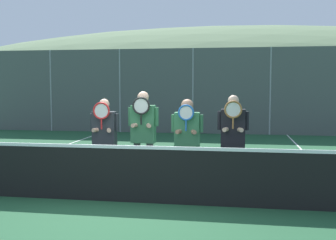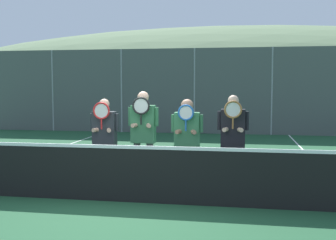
{
  "view_description": "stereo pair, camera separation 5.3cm",
  "coord_description": "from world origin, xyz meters",
  "px_view_note": "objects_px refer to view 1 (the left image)",
  "views": [
    {
      "loc": [
        1.82,
        -6.82,
        1.99
      ],
      "look_at": [
        0.51,
        1.08,
        1.33
      ],
      "focal_mm": 45.0,
      "sensor_mm": 36.0,
      "label": 1
    },
    {
      "loc": [
        1.87,
        -6.82,
        1.99
      ],
      "look_at": [
        0.51,
        1.08,
        1.33
      ],
      "focal_mm": 45.0,
      "sensor_mm": 36.0,
      "label": 2
    }
  ],
  "objects_px": {
    "player_leftmost": "(104,136)",
    "player_center_left": "(143,131)",
    "car_left_of_center": "(210,109)",
    "car_center": "(333,110)",
    "player_rightmost": "(233,136)",
    "player_center_right": "(187,137)",
    "car_far_left": "(96,108)"
  },
  "relations": [
    {
      "from": "player_center_left",
      "to": "player_rightmost",
      "type": "distance_m",
      "value": 1.69
    },
    {
      "from": "player_leftmost",
      "to": "player_center_left",
      "type": "relative_size",
      "value": 0.92
    },
    {
      "from": "player_center_right",
      "to": "player_leftmost",
      "type": "bearing_deg",
      "value": 178.38
    },
    {
      "from": "player_leftmost",
      "to": "player_center_right",
      "type": "relative_size",
      "value": 1.0
    },
    {
      "from": "player_leftmost",
      "to": "player_center_left",
      "type": "height_order",
      "value": "player_center_left"
    },
    {
      "from": "player_leftmost",
      "to": "car_far_left",
      "type": "relative_size",
      "value": 0.37
    },
    {
      "from": "player_center_right",
      "to": "car_left_of_center",
      "type": "relative_size",
      "value": 0.37
    },
    {
      "from": "player_center_right",
      "to": "player_rightmost",
      "type": "relative_size",
      "value": 0.96
    },
    {
      "from": "car_center",
      "to": "car_left_of_center",
      "type": "bearing_deg",
      "value": 179.51
    },
    {
      "from": "player_leftmost",
      "to": "car_far_left",
      "type": "distance_m",
      "value": 12.45
    },
    {
      "from": "car_left_of_center",
      "to": "car_far_left",
      "type": "bearing_deg",
      "value": 177.96
    },
    {
      "from": "player_leftmost",
      "to": "car_left_of_center",
      "type": "xyz_separation_m",
      "value": [
        1.29,
        11.52,
        -0.09
      ]
    },
    {
      "from": "car_center",
      "to": "car_far_left",
      "type": "bearing_deg",
      "value": 178.72
    },
    {
      "from": "player_leftmost",
      "to": "player_center_right",
      "type": "height_order",
      "value": "player_center_right"
    },
    {
      "from": "player_rightmost",
      "to": "player_center_left",
      "type": "bearing_deg",
      "value": 177.8
    },
    {
      "from": "car_left_of_center",
      "to": "player_center_left",
      "type": "bearing_deg",
      "value": -92.71
    },
    {
      "from": "player_center_right",
      "to": "car_far_left",
      "type": "xyz_separation_m",
      "value": [
        -5.8,
        11.76,
        -0.16
      ]
    },
    {
      "from": "player_leftmost",
      "to": "car_center",
      "type": "relative_size",
      "value": 0.4
    },
    {
      "from": "player_center_left",
      "to": "car_far_left",
      "type": "bearing_deg",
      "value": 113.01
    },
    {
      "from": "player_center_left",
      "to": "car_center",
      "type": "bearing_deg",
      "value": 62.86
    },
    {
      "from": "car_left_of_center",
      "to": "car_center",
      "type": "relative_size",
      "value": 1.09
    },
    {
      "from": "car_far_left",
      "to": "car_center",
      "type": "bearing_deg",
      "value": -1.28
    },
    {
      "from": "car_far_left",
      "to": "player_leftmost",
      "type": "bearing_deg",
      "value": -70.27
    },
    {
      "from": "player_leftmost",
      "to": "car_left_of_center",
      "type": "height_order",
      "value": "car_left_of_center"
    },
    {
      "from": "car_far_left",
      "to": "car_left_of_center",
      "type": "xyz_separation_m",
      "value": [
        5.49,
        -0.2,
        0.05
      ]
    },
    {
      "from": "player_center_right",
      "to": "car_left_of_center",
      "type": "xyz_separation_m",
      "value": [
        -0.31,
        11.56,
        -0.11
      ]
    },
    {
      "from": "player_center_right",
      "to": "car_left_of_center",
      "type": "bearing_deg",
      "value": 91.52
    },
    {
      "from": "car_far_left",
      "to": "player_rightmost",
      "type": "bearing_deg",
      "value": -60.49
    },
    {
      "from": "car_far_left",
      "to": "car_left_of_center",
      "type": "height_order",
      "value": "car_left_of_center"
    },
    {
      "from": "car_left_of_center",
      "to": "car_center",
      "type": "height_order",
      "value": "car_left_of_center"
    },
    {
      "from": "player_rightmost",
      "to": "player_center_right",
      "type": "bearing_deg",
      "value": -177.1
    },
    {
      "from": "player_center_left",
      "to": "player_rightmost",
      "type": "height_order",
      "value": "player_center_left"
    }
  ]
}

